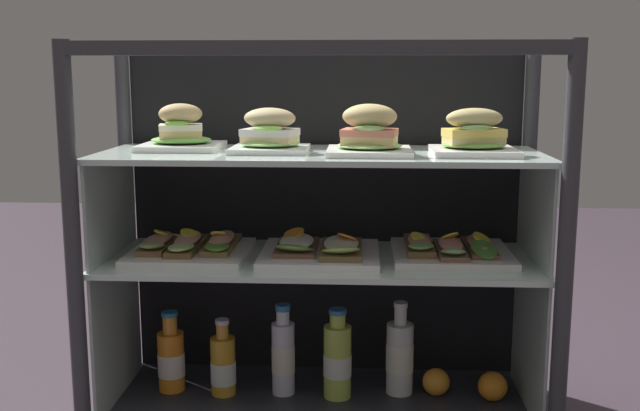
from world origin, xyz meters
TOP-DOWN VIEW (x-y plane):
  - case_base_deck at (0.00, 0.00)m, footprint 1.11×0.43m
  - case_frame at (0.00, 0.10)m, footprint 1.11×0.43m
  - riser_lower_tier at (0.00, 0.00)m, footprint 1.03×0.36m
  - shelf_lower_glass at (0.00, 0.00)m, footprint 1.05×0.38m
  - riser_upper_tier at (0.00, 0.00)m, footprint 1.03×0.36m
  - shelf_upper_glass at (0.00, 0.00)m, footprint 1.05×0.38m
  - plated_roll_sandwich_near_left_corner at (-0.34, 0.04)m, footprint 0.19×0.19m
  - plated_roll_sandwich_mid_right at (-0.12, -0.00)m, footprint 0.18×0.18m
  - plated_roll_sandwich_near_right_corner at (0.12, -0.04)m, footprint 0.19×0.19m
  - plated_roll_sandwich_far_right at (0.36, -0.03)m, footprint 0.19×0.19m
  - open_sandwich_tray_left_of_center at (-0.32, 0.01)m, footprint 0.29×0.28m
  - open_sandwich_tray_mid_right at (0.00, -0.00)m, footprint 0.29×0.28m
  - open_sandwich_tray_near_left_corner at (0.32, 0.02)m, footprint 0.29×0.28m
  - juice_bottle_front_second at (-0.39, 0.04)m, footprint 0.07×0.07m
  - juice_bottle_front_middle at (-0.25, 0.02)m, footprint 0.06×0.06m
  - juice_bottle_front_right_end at (-0.10, 0.03)m, footprint 0.06×0.06m
  - juice_bottle_near_post at (0.04, 0.02)m, footprint 0.07×0.07m
  - juice_bottle_front_left_end at (0.20, 0.06)m, footprint 0.07×0.07m
  - orange_fruit_beside_bottles at (0.29, 0.05)m, footprint 0.07×0.07m
  - orange_fruit_near_left_post at (0.43, 0.02)m, footprint 0.07×0.07m

SIDE VIEW (x-z plane):
  - case_base_deck at x=0.00m, z-range 0.00..0.04m
  - orange_fruit_beside_bottles at x=0.29m, z-range 0.04..0.11m
  - orange_fruit_near_left_post at x=0.43m, z-range 0.04..0.11m
  - juice_bottle_front_middle at x=-0.25m, z-range 0.01..0.21m
  - juice_bottle_front_second at x=-0.39m, z-range 0.01..0.22m
  - juice_bottle_near_post at x=0.04m, z-range 0.02..0.25m
  - juice_bottle_front_left_end at x=0.20m, z-range 0.01..0.26m
  - juice_bottle_front_right_end at x=-0.10m, z-range 0.02..0.25m
  - riser_lower_tier at x=0.00m, z-range 0.04..0.39m
  - shelf_lower_glass at x=0.00m, z-range 0.39..0.41m
  - open_sandwich_tray_near_left_corner at x=0.32m, z-range 0.39..0.46m
  - open_sandwich_tray_mid_right at x=0.00m, z-range 0.39..0.46m
  - open_sandwich_tray_left_of_center at x=-0.32m, z-range 0.39..0.46m
  - case_frame at x=0.00m, z-range 0.04..0.96m
  - riser_upper_tier at x=0.00m, z-range 0.41..0.65m
  - shelf_upper_glass at x=0.00m, z-range 0.65..0.66m
  - plated_roll_sandwich_near_left_corner at x=-0.34m, z-range 0.65..0.76m
  - plated_roll_sandwich_far_right at x=0.36m, z-range 0.65..0.76m
  - plated_roll_sandwich_mid_right at x=-0.12m, z-range 0.65..0.76m
  - plated_roll_sandwich_near_right_corner at x=0.12m, z-range 0.65..0.77m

